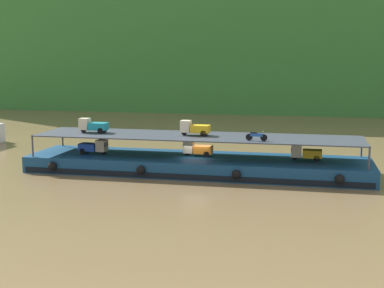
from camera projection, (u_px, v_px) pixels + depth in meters
The scene contains 9 objects.
ground_plane at pixel (197, 172), 49.67m from camera, with size 400.00×400.00×0.00m, color brown.
cargo_barge at pixel (197, 165), 49.52m from camera, with size 31.86×7.85×1.50m.
cargo_rack at pixel (197, 136), 49.12m from camera, with size 30.26×6.41×2.00m.
mini_truck_lower_stern at pixel (94, 147), 50.98m from camera, with size 2.80×1.30×1.38m.
mini_truck_lower_aft at pixel (197, 149), 49.77m from camera, with size 2.75×1.21×1.38m.
mini_truck_lower_mid at pixel (306, 153), 47.67m from camera, with size 2.74×1.21×1.38m.
mini_truck_upper_stern at pixel (93, 126), 51.04m from camera, with size 2.75×1.21×1.38m.
mini_truck_upper_mid at pixel (194, 128), 49.20m from camera, with size 2.77×1.25×1.38m.
motorcycle_upper_port at pixel (256, 136), 45.99m from camera, with size 1.90×0.55×0.87m.
Camera 1 is at (9.88, -47.59, 10.56)m, focal length 49.45 mm.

